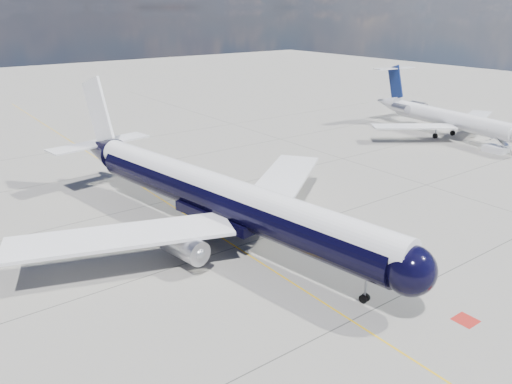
% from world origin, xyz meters
% --- Properties ---
extents(ground, '(320.00, 320.00, 0.00)m').
position_xyz_m(ground, '(0.00, 30.00, 0.00)').
color(ground, gray).
rests_on(ground, ground).
extents(taxiway_centerline, '(0.16, 160.00, 0.01)m').
position_xyz_m(taxiway_centerline, '(0.00, 25.00, 0.00)').
color(taxiway_centerline, '#DAA60B').
rests_on(taxiway_centerline, ground).
extents(red_marking, '(1.60, 1.60, 0.01)m').
position_xyz_m(red_marking, '(6.80, -10.00, 0.00)').
color(red_marking, maroon).
rests_on(red_marking, ground).
extents(main_airliner, '(39.46, 48.47, 14.04)m').
position_xyz_m(main_airliner, '(-0.12, 13.62, 4.36)').
color(main_airliner, black).
rests_on(main_airliner, ground).
extents(regional_jet, '(28.97, 33.54, 11.37)m').
position_xyz_m(regional_jet, '(54.53, 24.90, 3.59)').
color(regional_jet, silver).
rests_on(regional_jet, ground).
extents(boarding_stair, '(2.86, 3.52, 3.77)m').
position_xyz_m(boarding_stair, '(52.37, 13.10, 0.70)').
color(boarding_stair, silver).
rests_on(boarding_stair, ground).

